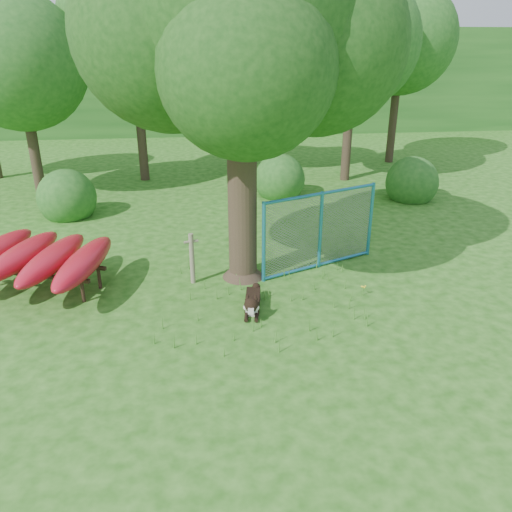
{
  "coord_description": "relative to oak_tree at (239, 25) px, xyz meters",
  "views": [
    {
      "loc": [
        -0.95,
        -8.19,
        5.0
      ],
      "look_at": [
        0.2,
        1.2,
        1.0
      ],
      "focal_mm": 35.0,
      "sensor_mm": 36.0,
      "label": 1
    }
  ],
  "objects": [
    {
      "name": "shrub_right",
      "position": [
        6.49,
        5.59,
        -5.37
      ],
      "size": [
        1.8,
        1.8,
        1.8
      ],
      "primitive_type": "sphere",
      "color": "#1F581C",
      "rests_on": "ground"
    },
    {
      "name": "shrub_left",
      "position": [
        -5.01,
        5.09,
        -5.37
      ],
      "size": [
        1.8,
        1.8,
        1.8
      ],
      "primitive_type": "sphere",
      "color": "#1F581C",
      "rests_on": "ground"
    },
    {
      "name": "oak_tree",
      "position": [
        0.0,
        0.0,
        0.0
      ],
      "size": [
        6.61,
        5.88,
        8.05
      ],
      "rotation": [
        0.0,
        0.0,
        -0.41
      ],
      "color": "#31251B",
      "rests_on": "ground"
    },
    {
      "name": "bg_tree_d",
      "position": [
        4.99,
        8.59,
        -0.28
      ],
      "size": [
        4.8,
        4.8,
        7.5
      ],
      "color": "#31251B",
      "rests_on": "ground"
    },
    {
      "name": "wooden_post",
      "position": [
        -1.14,
        -0.24,
        -4.74
      ],
      "size": [
        0.33,
        0.14,
        1.19
      ],
      "rotation": [
        0.0,
        0.0,
        0.25
      ],
      "color": "#716955",
      "rests_on": "ground"
    },
    {
      "name": "bg_tree_b",
      "position": [
        -3.01,
        9.59,
        0.24
      ],
      "size": [
        5.2,
        5.2,
        8.22
      ],
      "color": "#31251B",
      "rests_on": "ground"
    },
    {
      "name": "bg_tree_a",
      "position": [
        -6.51,
        7.59,
        -0.88
      ],
      "size": [
        4.4,
        4.4,
        6.7
      ],
      "color": "#31251B",
      "rests_on": "ground"
    },
    {
      "name": "husky_dog",
      "position": [
        0.05,
        -1.73,
        -5.17
      ],
      "size": [
        0.46,
        1.25,
        0.56
      ],
      "rotation": [
        0.0,
        0.0,
        -0.16
      ],
      "color": "black",
      "rests_on": "ground"
    },
    {
      "name": "fence_section",
      "position": [
        1.92,
        0.28,
        -4.42
      ],
      "size": [
        3.01,
        1.38,
        3.16
      ],
      "rotation": [
        0.0,
        0.0,
        0.41
      ],
      "color": "teal",
      "rests_on": "ground"
    },
    {
      "name": "shrub_mid",
      "position": [
        1.99,
        6.59,
        -5.37
      ],
      "size": [
        1.8,
        1.8,
        1.8
      ],
      "primitive_type": "sphere",
      "color": "#1F581C",
      "rests_on": "ground"
    },
    {
      "name": "wildflower_clump",
      "position": [
        2.51,
        -1.33,
        -5.17
      ],
      "size": [
        0.11,
        0.11,
        0.24
      ],
      "rotation": [
        0.0,
        0.0,
        -0.29
      ],
      "color": "#427F29",
      "rests_on": "ground"
    },
    {
      "name": "ground",
      "position": [
        -0.01,
        -2.41,
        -5.37
      ],
      "size": [
        80.0,
        80.0,
        0.0
      ],
      "primitive_type": "plane",
      "color": "#1C5410",
      "rests_on": "ground"
    },
    {
      "name": "bg_tree_e",
      "position": [
        7.99,
        11.59,
        -0.13
      ],
      "size": [
        4.6,
        4.6,
        7.55
      ],
      "color": "#31251B",
      "rests_on": "ground"
    },
    {
      "name": "wooded_hillside",
      "position": [
        -0.01,
        25.59,
        -2.37
      ],
      "size": [
        80.0,
        12.0,
        6.0
      ],
      "primitive_type": "cube",
      "color": "#1F581C",
      "rests_on": "ground"
    },
    {
      "name": "bg_tree_c",
      "position": [
        1.49,
        10.59,
        -1.26
      ],
      "size": [
        4.0,
        4.0,
        6.12
      ],
      "color": "#31251B",
      "rests_on": "ground"
    },
    {
      "name": "kayak_rack",
      "position": [
        -4.47,
        -0.14,
        -4.61
      ],
      "size": [
        3.46,
        3.74,
        0.99
      ],
      "rotation": [
        0.0,
        0.0,
        -0.36
      ],
      "color": "black",
      "rests_on": "ground"
    }
  ]
}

